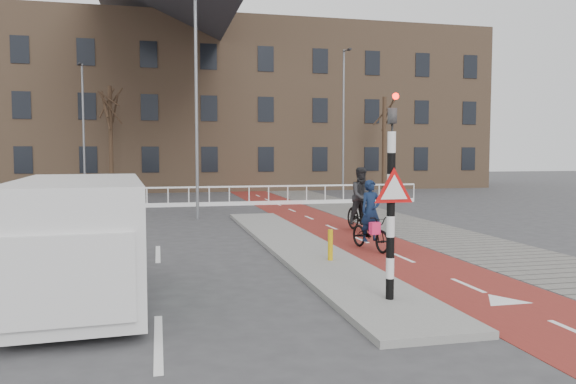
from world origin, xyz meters
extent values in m
plane|color=#38383A|center=(0.00, 0.00, 0.00)|extent=(120.00, 120.00, 0.00)
cube|color=maroon|center=(1.50, 10.00, 0.01)|extent=(2.50, 60.00, 0.01)
cube|color=slate|center=(4.30, 10.00, 0.01)|extent=(3.00, 60.00, 0.01)
cube|color=gray|center=(-0.70, 4.00, 0.06)|extent=(1.80, 16.00, 0.12)
cylinder|color=black|center=(-0.60, -2.00, 1.56)|extent=(0.14, 0.14, 2.88)
imported|color=black|center=(-0.60, -2.00, 3.40)|extent=(0.13, 0.16, 0.80)
cylinder|color=#FF0C05|center=(-0.60, -2.14, 3.58)|extent=(0.11, 0.02, 0.11)
cylinder|color=gold|center=(-0.55, 1.59, 0.48)|extent=(0.12, 0.12, 0.73)
imported|color=black|center=(1.13, 3.30, 0.49)|extent=(0.94, 1.90, 0.95)
imported|color=#0E1B37|center=(1.13, 3.30, 1.08)|extent=(0.67, 0.50, 1.66)
cube|color=#F1225B|center=(1.03, 2.76, 0.67)|extent=(0.29, 0.21, 0.32)
imported|color=black|center=(2.13, 6.61, 0.62)|extent=(0.90, 2.10, 1.22)
imported|color=black|center=(2.13, 6.61, 1.21)|extent=(1.04, 0.87, 1.91)
cube|color=silver|center=(-5.81, -0.61, 1.17)|extent=(2.35, 5.19, 2.03)
cube|color=green|center=(-6.84, -0.61, 1.07)|extent=(0.22, 3.24, 0.55)
cube|color=green|center=(-4.79, -0.61, 1.07)|extent=(0.22, 3.24, 0.55)
cube|color=black|center=(-5.81, -2.79, 1.57)|extent=(1.83, 0.17, 0.90)
cylinder|color=black|center=(-6.56, -2.38, 0.36)|extent=(0.30, 0.72, 0.71)
cylinder|color=black|center=(-4.84, -2.27, 0.36)|extent=(0.30, 0.72, 0.71)
cylinder|color=black|center=(-6.78, 1.06, 0.36)|extent=(0.30, 0.72, 0.71)
cylinder|color=black|center=(-5.06, 1.17, 0.36)|extent=(0.30, 0.72, 0.71)
cube|color=silver|center=(-5.00, 17.00, 0.95)|extent=(28.00, 0.08, 0.08)
cube|color=silver|center=(-5.00, 17.00, 0.10)|extent=(28.00, 0.10, 0.20)
cube|color=#7F6047|center=(-3.00, 32.00, 6.00)|extent=(46.00, 10.00, 12.00)
cylinder|color=#312115|center=(-7.20, 24.58, 3.32)|extent=(0.25, 0.25, 6.65)
cylinder|color=#312115|center=(10.32, 24.30, 3.18)|extent=(0.27, 0.27, 6.36)
cylinder|color=slate|center=(-2.94, 11.65, 4.36)|extent=(0.12, 0.12, 8.72)
cylinder|color=slate|center=(-8.53, 22.80, 3.82)|extent=(0.12, 0.12, 7.63)
cylinder|color=slate|center=(6.53, 21.59, 4.40)|extent=(0.12, 0.12, 8.81)
camera|label=1|loc=(-4.47, -10.89, 2.64)|focal=35.00mm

